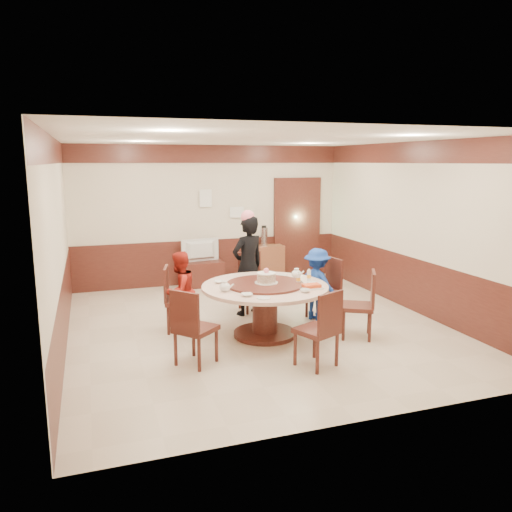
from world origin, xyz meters
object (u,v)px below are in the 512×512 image
object	(u,v)px
tv_stand	(202,274)
side_cabinet	(264,263)
person_red	(180,291)
thermos	(264,237)
banquet_table	(265,300)
birthday_cake	(266,278)
person_blue	(317,284)
shrimp_platter	(311,287)
person_standing	(248,266)
television	(202,251)

from	to	relation	value
tv_stand	side_cabinet	xyz separation A→B (m)	(1.33, 0.03, 0.12)
person_red	thermos	bearing A→B (deg)	-170.08
banquet_table	birthday_cake	bearing A→B (deg)	21.47
person_blue	birthday_cake	world-z (taller)	person_blue
side_cabinet	thermos	distance (m)	0.57
banquet_table	person_blue	xyz separation A→B (m)	(1.04, 0.46, 0.04)
side_cabinet	thermos	xyz separation A→B (m)	(-0.00, 0.00, 0.56)
person_blue	shrimp_platter	distance (m)	0.99
person_red	tv_stand	xyz separation A→B (m)	(0.89, 2.53, -0.34)
birthday_cake	shrimp_platter	size ratio (longest dim) A/B	1.11
person_red	shrimp_platter	distance (m)	1.95
banquet_table	person_standing	world-z (taller)	person_standing
person_red	birthday_cake	distance (m)	1.32
television	side_cabinet	xyz separation A→B (m)	(1.33, 0.03, -0.35)
tv_stand	television	size ratio (longest dim) A/B	1.08
tv_stand	side_cabinet	distance (m)	1.34
person_blue	birthday_cake	size ratio (longest dim) A/B	3.45
banquet_table	shrimp_platter	distance (m)	0.71
person_red	side_cabinet	world-z (taller)	person_red
television	thermos	size ratio (longest dim) A/B	2.07
person_red	shrimp_platter	bearing A→B (deg)	109.31
person_red	birthday_cake	bearing A→B (deg)	112.02
person_standing	television	world-z (taller)	person_standing
birthday_cake	shrimp_platter	xyz separation A→B (m)	(0.52, -0.39, -0.08)
side_cabinet	thermos	bearing A→B (deg)	180.00
person_standing	person_blue	distance (m)	1.16
person_blue	shrimp_platter	bearing A→B (deg)	119.54
person_standing	birthday_cake	size ratio (longest dim) A/B	4.91
person_standing	shrimp_platter	bearing A→B (deg)	87.22
birthday_cake	side_cabinet	world-z (taller)	birthday_cake
tv_stand	side_cabinet	bearing A→B (deg)	1.29
person_blue	television	bearing A→B (deg)	-5.29
person_standing	tv_stand	world-z (taller)	person_standing
person_standing	side_cabinet	size ratio (longest dim) A/B	2.04
shrimp_platter	thermos	bearing A→B (deg)	80.94
person_red	banquet_table	bearing A→B (deg)	111.18
banquet_table	television	world-z (taller)	television
person_blue	banquet_table	bearing A→B (deg)	83.61
person_standing	thermos	bearing A→B (deg)	-136.09
person_blue	thermos	xyz separation A→B (m)	(0.08, 2.74, 0.37)
person_blue	tv_stand	size ratio (longest dim) A/B	1.35
person_red	person_blue	bearing A→B (deg)	136.17
birthday_cake	tv_stand	distance (m)	3.22
person_red	person_blue	size ratio (longest dim) A/B	1.04
shrimp_platter	person_blue	bearing A→B (deg)	59.67
birthday_cake	tv_stand	world-z (taller)	birthday_cake
tv_stand	thermos	bearing A→B (deg)	1.29
shrimp_platter	television	world-z (taller)	television
thermos	person_blue	bearing A→B (deg)	-91.67
tv_stand	person_blue	bearing A→B (deg)	-65.16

